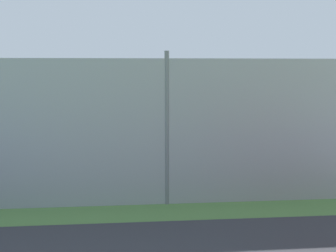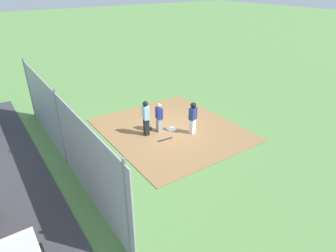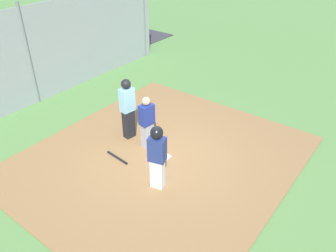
{
  "view_description": "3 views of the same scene",
  "coord_description": "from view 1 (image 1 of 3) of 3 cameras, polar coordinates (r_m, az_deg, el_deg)",
  "views": [
    {
      "loc": [
        -0.36,
        -11.3,
        3.01
      ],
      "look_at": [
        0.34,
        -0.5,
        0.78
      ],
      "focal_mm": 30.25,
      "sensor_mm": 36.0,
      "label": 1
    },
    {
      "loc": [
        10.9,
        -7.75,
        7.05
      ],
      "look_at": [
        0.7,
        -0.69,
        0.71
      ],
      "focal_mm": 31.13,
      "sensor_mm": 36.0,
      "label": 2
    },
    {
      "loc": [
        5.66,
        4.56,
        5.53
      ],
      "look_at": [
        -0.34,
        0.0,
        0.84
      ],
      "focal_mm": 36.36,
      "sensor_mm": 36.0,
      "label": 3
    }
  ],
  "objects": [
    {
      "name": "catcher_mask",
      "position": [
        10.82,
        -5.2,
        -4.08
      ],
      "size": [
        0.24,
        0.2,
        0.12
      ],
      "primitive_type": "ellipsoid",
      "color": "navy",
      "rests_on": "dirt_infield"
    },
    {
      "name": "catcher",
      "position": [
        10.92,
        -2.84,
        -0.02
      ],
      "size": [
        0.41,
        0.31,
        1.52
      ],
      "rotation": [
        0.0,
        0.0,
        1.43
      ],
      "color": "#9E9EA3",
      "rests_on": "dirt_infield"
    },
    {
      "name": "umpire",
      "position": [
        10.16,
        -3.04,
        0.12
      ],
      "size": [
        0.42,
        0.32,
        1.81
      ],
      "rotation": [
        0.0,
        0.0,
        1.41
      ],
      "color": "black",
      "rests_on": "dirt_infield"
    },
    {
      "name": "dirt_infield",
      "position": [
        11.7,
        -1.85,
        -3.22
      ],
      "size": [
        7.2,
        6.4,
        0.03
      ],
      "primitive_type": "cube",
      "color": "olive",
      "rests_on": "ground_plane"
    },
    {
      "name": "baseball_bat",
      "position": [
        10.89,
        2.19,
        -4.1
      ],
      "size": [
        0.13,
        0.78,
        0.06
      ],
      "primitive_type": "cylinder",
      "rotation": [
        0.0,
        1.57,
        1.48
      ],
      "color": "black",
      "rests_on": "dirt_infield"
    },
    {
      "name": "runner",
      "position": [
        12.19,
        2.33,
        2.01
      ],
      "size": [
        0.35,
        0.44,
        1.66
      ],
      "rotation": [
        0.0,
        0.0,
        3.41
      ],
      "color": "silver",
      "rests_on": "dirt_infield"
    },
    {
      "name": "home_plate",
      "position": [
        11.69,
        -1.85,
        -3.1
      ],
      "size": [
        0.45,
        0.45,
        0.02
      ],
      "primitive_type": "cube",
      "rotation": [
        0.0,
        0.0,
        -0.02
      ],
      "color": "white",
      "rests_on": "dirt_infield"
    },
    {
      "name": "backstop_fence",
      "position": [
        6.08,
        -0.22,
        -1.73
      ],
      "size": [
        12.0,
        0.1,
        3.35
      ],
      "color": "#93999E",
      "rests_on": "ground_plane"
    },
    {
      "name": "ground_plane",
      "position": [
        11.7,
        -1.85,
        -3.29
      ],
      "size": [
        140.0,
        140.0,
        0.0
      ],
      "primitive_type": "plane",
      "color": "#5B8947"
    }
  ]
}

